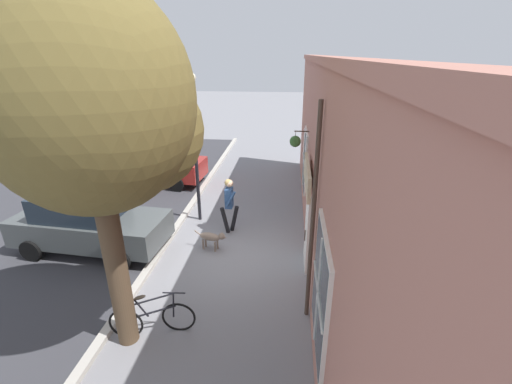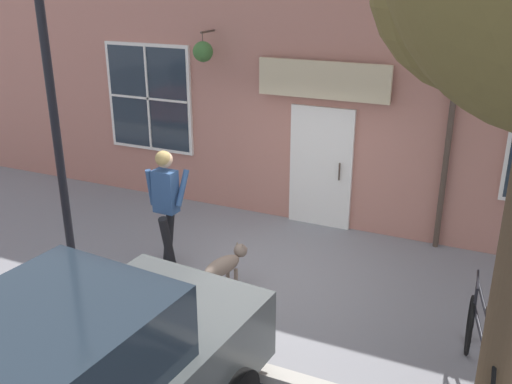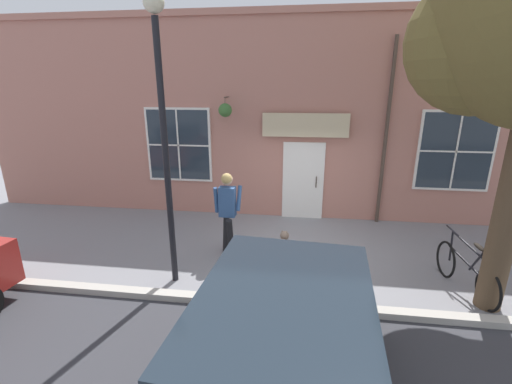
{
  "view_description": "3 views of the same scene",
  "coord_description": "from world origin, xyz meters",
  "px_view_note": "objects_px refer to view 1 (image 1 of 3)",
  "views": [
    {
      "loc": [
        -1.6,
        8.27,
        5.37
      ],
      "look_at": [
        -0.56,
        -2.18,
        1.11
      ],
      "focal_mm": 24.0,
      "sensor_mm": 36.0,
      "label": 1
    },
    {
      "loc": [
        6.67,
        2.98,
        4.13
      ],
      "look_at": [
        -1.16,
        -0.61,
        0.83
      ],
      "focal_mm": 40.0,
      "sensor_mm": 36.0,
      "label": 2
    },
    {
      "loc": [
        6.84,
        0.07,
        3.51
      ],
      "look_at": [
        -0.67,
        -0.94,
        1.15
      ],
      "focal_mm": 24.0,
      "sensor_mm": 36.0,
      "label": 3
    }
  ],
  "objects_px": {
    "dog_on_leash": "(212,237)",
    "leaning_bicycle": "(153,318)",
    "street_tree_by_curb": "(99,109)",
    "pedestrian_walking": "(229,200)",
    "parked_car_mid_block": "(89,222)",
    "street_lamp": "(194,129)",
    "parked_car_nearest_curb": "(154,163)"
  },
  "relations": [
    {
      "from": "leaning_bicycle",
      "to": "street_lamp",
      "type": "relative_size",
      "value": 0.35
    },
    {
      "from": "street_tree_by_curb",
      "to": "leaning_bicycle",
      "type": "xyz_separation_m",
      "value": [
        -0.34,
        -0.07,
        -4.19
      ]
    },
    {
      "from": "pedestrian_walking",
      "to": "street_tree_by_curb",
      "type": "height_order",
      "value": "street_tree_by_curb"
    },
    {
      "from": "street_lamp",
      "to": "parked_car_nearest_curb",
      "type": "bearing_deg",
      "value": -49.71
    },
    {
      "from": "dog_on_leash",
      "to": "parked_car_mid_block",
      "type": "distance_m",
      "value": 3.56
    },
    {
      "from": "dog_on_leash",
      "to": "street_lamp",
      "type": "xyz_separation_m",
      "value": [
        0.86,
        -1.91,
        2.77
      ]
    },
    {
      "from": "dog_on_leash",
      "to": "parked_car_nearest_curb",
      "type": "bearing_deg",
      "value": -54.78
    },
    {
      "from": "pedestrian_walking",
      "to": "parked_car_nearest_curb",
      "type": "distance_m",
      "value": 5.9
    },
    {
      "from": "pedestrian_walking",
      "to": "leaning_bicycle",
      "type": "height_order",
      "value": "pedestrian_walking"
    },
    {
      "from": "leaning_bicycle",
      "to": "street_lamp",
      "type": "height_order",
      "value": "street_lamp"
    },
    {
      "from": "leaning_bicycle",
      "to": "parked_car_mid_block",
      "type": "height_order",
      "value": "parked_car_mid_block"
    },
    {
      "from": "dog_on_leash",
      "to": "parked_car_nearest_curb",
      "type": "xyz_separation_m",
      "value": [
        3.78,
        -5.36,
        0.47
      ]
    },
    {
      "from": "leaning_bicycle",
      "to": "parked_car_mid_block",
      "type": "bearing_deg",
      "value": -45.16
    },
    {
      "from": "parked_car_mid_block",
      "to": "street_lamp",
      "type": "relative_size",
      "value": 0.91
    },
    {
      "from": "pedestrian_walking",
      "to": "parked_car_nearest_curb",
      "type": "relative_size",
      "value": 0.41
    },
    {
      "from": "street_tree_by_curb",
      "to": "street_lamp",
      "type": "height_order",
      "value": "street_tree_by_curb"
    },
    {
      "from": "parked_car_nearest_curb",
      "to": "street_lamp",
      "type": "xyz_separation_m",
      "value": [
        -2.92,
        3.45,
        2.29
      ]
    },
    {
      "from": "street_tree_by_curb",
      "to": "pedestrian_walking",
      "type": "bearing_deg",
      "value": -104.41
    },
    {
      "from": "leaning_bicycle",
      "to": "parked_car_nearest_curb",
      "type": "relative_size",
      "value": 0.39
    },
    {
      "from": "parked_car_nearest_curb",
      "to": "street_lamp",
      "type": "bearing_deg",
      "value": 130.29
    },
    {
      "from": "pedestrian_walking",
      "to": "street_lamp",
      "type": "distance_m",
      "value": 2.51
    },
    {
      "from": "pedestrian_walking",
      "to": "street_lamp",
      "type": "height_order",
      "value": "street_lamp"
    },
    {
      "from": "street_lamp",
      "to": "pedestrian_walking",
      "type": "bearing_deg",
      "value": 147.12
    },
    {
      "from": "dog_on_leash",
      "to": "street_lamp",
      "type": "height_order",
      "value": "street_lamp"
    },
    {
      "from": "parked_car_mid_block",
      "to": "street_lamp",
      "type": "bearing_deg",
      "value": -140.61
    },
    {
      "from": "leaning_bicycle",
      "to": "pedestrian_walking",
      "type": "bearing_deg",
      "value": -100.51
    },
    {
      "from": "pedestrian_walking",
      "to": "leaning_bicycle",
      "type": "relative_size",
      "value": 1.06
    },
    {
      "from": "pedestrian_walking",
      "to": "street_lamp",
      "type": "relative_size",
      "value": 0.37
    },
    {
      "from": "pedestrian_walking",
      "to": "parked_car_mid_block",
      "type": "height_order",
      "value": "pedestrian_walking"
    },
    {
      "from": "parked_car_mid_block",
      "to": "parked_car_nearest_curb",
      "type": "bearing_deg",
      "value": -87.35
    },
    {
      "from": "dog_on_leash",
      "to": "leaning_bicycle",
      "type": "bearing_deg",
      "value": 81.65
    },
    {
      "from": "street_tree_by_curb",
      "to": "parked_car_nearest_curb",
      "type": "relative_size",
      "value": 1.48
    }
  ]
}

